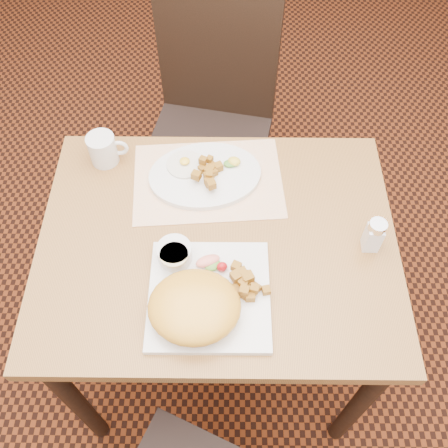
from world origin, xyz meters
TOP-DOWN VIEW (x-y plane):
  - ground at (0.00, 0.00)m, footprint 8.00×8.00m
  - table at (0.00, 0.00)m, footprint 0.90×0.70m
  - chair_far at (-0.03, 0.66)m, footprint 0.50×0.50m
  - placemat at (-0.03, 0.19)m, footprint 0.42×0.31m
  - plate_square at (-0.02, -0.16)m, footprint 0.28×0.28m
  - plate_oval at (-0.04, 0.20)m, footprint 0.33×0.27m
  - hollandaise_mound at (-0.05, -0.21)m, footprint 0.21×0.18m
  - ramekin at (-0.10, -0.07)m, footprint 0.08×0.09m
  - garnish_sq at (-0.01, -0.08)m, footprint 0.08×0.06m
  - fried_egg at (-0.09, 0.23)m, footprint 0.10×0.10m
  - garnish_ov at (0.04, 0.23)m, footprint 0.05×0.04m
  - salt_shaker at (0.38, -0.02)m, footprint 0.04×0.04m
  - coffee_mug at (-0.32, 0.26)m, footprint 0.11×0.08m
  - home_fries_sq at (0.06, -0.14)m, footprint 0.12×0.09m
  - home_fries_ov at (-0.02, 0.19)m, footprint 0.09×0.11m

SIDE VIEW (x-z plane):
  - ground at x=0.00m, z-range 0.00..0.00m
  - chair_far at x=-0.03m, z-range 0.05..1.02m
  - table at x=0.00m, z-range 0.27..1.02m
  - placemat at x=-0.03m, z-range 0.75..0.75m
  - plate_square at x=-0.02m, z-range 0.75..0.77m
  - plate_oval at x=-0.04m, z-range 0.75..0.77m
  - fried_egg at x=-0.09m, z-range 0.76..0.78m
  - garnish_sq at x=-0.01m, z-range 0.76..0.79m
  - garnish_ov at x=0.04m, z-range 0.77..0.79m
  - home_fries_ov at x=-0.02m, z-range 0.77..0.80m
  - home_fries_sq at x=0.06m, z-range 0.76..0.81m
  - ramekin at x=-0.10m, z-range 0.77..0.81m
  - coffee_mug at x=-0.32m, z-range 0.75..0.84m
  - hollandaise_mound at x=-0.05m, z-range 0.76..0.84m
  - salt_shaker at x=0.38m, z-range 0.75..0.85m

